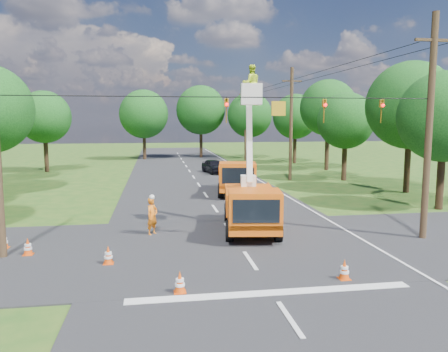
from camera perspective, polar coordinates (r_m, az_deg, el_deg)
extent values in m
plane|color=#234F17|center=(36.34, -3.31, -1.21)|extent=(140.00, 140.00, 0.00)
cube|color=black|center=(36.34, -3.31, -1.21)|extent=(12.00, 100.00, 0.06)
cube|color=black|center=(18.89, 2.12, -9.21)|extent=(56.00, 10.00, 0.07)
cube|color=silver|center=(14.10, 6.30, -15.10)|extent=(9.00, 0.45, 0.02)
cube|color=silver|center=(37.29, 5.28, -1.01)|extent=(0.12, 90.00, 0.02)
cube|color=#DF4F0F|center=(21.44, 3.50, -5.15)|extent=(3.16, 6.49, 0.47)
cube|color=#DF4F0F|center=(19.09, 4.00, -4.22)|extent=(2.51, 2.08, 1.56)
cube|color=black|center=(18.22, 4.23, -4.61)|extent=(1.96, 0.35, 0.99)
cube|color=#DF4F0F|center=(22.12, 3.36, -3.04)|extent=(2.97, 4.15, 1.04)
cylinder|color=black|center=(19.53, 0.70, -7.19)|extent=(0.47, 0.99, 0.95)
cylinder|color=black|center=(19.70, 7.10, -7.12)|extent=(0.47, 0.99, 0.95)
cylinder|color=black|center=(23.37, 0.48, -4.77)|extent=(0.47, 0.99, 0.95)
cylinder|color=black|center=(23.52, 5.81, -4.74)|extent=(0.47, 0.99, 0.95)
cube|color=silver|center=(23.12, 3.18, -0.63)|extent=(0.88, 0.88, 0.57)
cube|color=silver|center=(22.35, 3.32, 4.97)|extent=(0.49, 1.41, 4.50)
cube|color=silver|center=(21.28, 3.57, 10.59)|extent=(1.12, 1.12, 0.99)
imported|color=#C6E526|center=(21.32, 3.58, 11.97)|extent=(0.87, 0.68, 1.76)
cube|color=#DF4F0F|center=(32.25, 1.67, -0.84)|extent=(3.49, 7.00, 0.50)
cube|color=#DF4F0F|center=(29.76, 1.79, 0.17)|extent=(2.73, 2.26, 1.67)
cube|color=black|center=(28.82, 1.84, 0.04)|extent=(2.10, 0.41, 1.06)
cube|color=#DF4F0F|center=(33.05, 1.64, 0.59)|extent=(3.25, 4.49, 1.12)
cylinder|color=black|center=(30.20, -0.46, -1.95)|extent=(0.52, 1.07, 1.03)
cylinder|color=black|center=(30.26, 3.99, -1.95)|extent=(0.52, 1.07, 1.03)
cylinder|color=black|center=(34.39, -0.36, -0.82)|extent=(0.52, 1.07, 1.03)
cylinder|color=black|center=(34.44, 3.54, -0.82)|extent=(0.52, 1.07, 1.03)
imported|color=orange|center=(20.83, -9.35, -5.21)|extent=(0.75, 0.77, 1.78)
imported|color=black|center=(44.55, -1.31, 1.30)|extent=(2.47, 4.46, 1.43)
cone|color=#E0480B|center=(14.01, -5.79, -13.58)|extent=(0.36, 0.36, 0.70)
cube|color=#E0480B|center=(14.13, -5.77, -14.86)|extent=(0.38, 0.38, 0.04)
cylinder|color=white|center=(13.99, -5.79, -13.35)|extent=(0.26, 0.26, 0.09)
cylinder|color=white|center=(14.04, -5.79, -13.92)|extent=(0.31, 0.31, 0.09)
cone|color=#E0480B|center=(15.56, 15.45, -11.66)|extent=(0.36, 0.36, 0.70)
cube|color=#E0480B|center=(15.67, 15.41, -12.83)|extent=(0.38, 0.38, 0.04)
cylinder|color=white|center=(15.54, 15.46, -11.45)|extent=(0.26, 0.26, 0.09)
cylinder|color=white|center=(15.59, 15.44, -11.97)|extent=(0.31, 0.31, 0.09)
cone|color=#E0480B|center=(25.17, 3.18, -4.14)|extent=(0.36, 0.36, 0.70)
cube|color=#E0480B|center=(25.24, 3.18, -4.90)|extent=(0.38, 0.38, 0.04)
cylinder|color=white|center=(25.15, 3.19, -4.01)|extent=(0.26, 0.26, 0.09)
cylinder|color=white|center=(25.18, 3.18, -4.34)|extent=(0.31, 0.31, 0.09)
cone|color=#E0480B|center=(27.75, 4.19, -3.07)|extent=(0.36, 0.36, 0.70)
cube|color=#E0480B|center=(27.81, 4.18, -3.76)|extent=(0.38, 0.38, 0.04)
cylinder|color=white|center=(27.74, 4.19, -2.95)|extent=(0.26, 0.26, 0.09)
cylinder|color=white|center=(27.77, 4.18, -3.25)|extent=(0.31, 0.31, 0.09)
cone|color=#E0480B|center=(17.09, -14.89, -9.91)|extent=(0.36, 0.36, 0.70)
cube|color=#E0480B|center=(17.19, -14.85, -10.99)|extent=(0.38, 0.38, 0.04)
cylinder|color=white|center=(17.07, -14.89, -9.71)|extent=(0.26, 0.26, 0.09)
cylinder|color=white|center=(17.12, -14.88, -10.19)|extent=(0.31, 0.31, 0.09)
cone|color=#E0480B|center=(19.24, -24.24, -8.37)|extent=(0.36, 0.36, 0.70)
cube|color=#E0480B|center=(19.33, -24.19, -9.35)|extent=(0.38, 0.38, 0.04)
cylinder|color=white|center=(19.23, -24.25, -8.20)|extent=(0.26, 0.26, 0.09)
cylinder|color=white|center=(19.26, -24.23, -8.63)|extent=(0.31, 0.31, 0.09)
cone|color=#E0480B|center=(20.62, -26.83, -7.49)|extent=(0.36, 0.36, 0.70)
cube|color=#E0480B|center=(20.71, -26.77, -8.40)|extent=(0.38, 0.38, 0.04)
cylinder|color=white|center=(20.61, -26.84, -7.33)|extent=(0.26, 0.26, 0.09)
cylinder|color=white|center=(20.65, -26.81, -7.73)|extent=(0.31, 0.31, 0.09)
cone|color=#E0480B|center=(33.63, 5.77, -1.27)|extent=(0.36, 0.36, 0.70)
cube|color=#E0480B|center=(33.68, 5.76, -1.84)|extent=(0.38, 0.38, 0.04)
cylinder|color=white|center=(33.62, 5.77, -1.17)|extent=(0.26, 0.26, 0.09)
cylinder|color=white|center=(33.64, 5.77, -1.42)|extent=(0.31, 0.31, 0.09)
cone|color=#E0480B|center=(23.93, 2.70, -4.73)|extent=(0.36, 0.36, 0.70)
cube|color=#E0480B|center=(24.00, 2.70, -5.53)|extent=(0.38, 0.38, 0.04)
cylinder|color=white|center=(23.92, 2.70, -4.59)|extent=(0.26, 0.26, 0.09)
cylinder|color=white|center=(23.95, 2.70, -4.95)|extent=(0.31, 0.31, 0.09)
cylinder|color=#4C3823|center=(21.44, 25.21, 5.63)|extent=(0.30, 0.30, 10.00)
cube|color=#4C3823|center=(21.71, 25.77, 15.70)|extent=(1.80, 0.12, 0.12)
cylinder|color=#4C3823|center=(39.63, 8.75, 6.68)|extent=(0.30, 0.30, 10.00)
cube|color=#4C3823|center=(39.78, 8.86, 12.16)|extent=(1.80, 0.12, 0.12)
cylinder|color=#4C3823|center=(59.00, 2.83, 6.93)|extent=(0.30, 0.30, 10.00)
cube|color=#4C3823|center=(59.10, 2.85, 10.61)|extent=(1.80, 0.12, 0.12)
cylinder|color=black|center=(18.04, 0.63, 10.27)|extent=(18.00, 0.04, 0.04)
cube|color=#B58815|center=(18.49, 7.13, 8.75)|extent=(0.60, 0.05, 0.60)
imported|color=#B58815|center=(18.01, 0.31, 8.53)|extent=(0.16, 0.20, 1.00)
sphere|color=#FF0C0C|center=(17.90, 0.37, 9.33)|extent=(0.14, 0.14, 0.14)
imported|color=#B58815|center=(19.14, 12.96, 8.27)|extent=(0.16, 0.20, 1.00)
sphere|color=#FF0C0C|center=(19.03, 13.11, 9.02)|extent=(0.14, 0.14, 0.14)
imported|color=#B58815|center=(20.24, 19.87, 7.96)|extent=(0.16, 0.20, 1.00)
sphere|color=#FF0C0C|center=(20.14, 20.07, 8.67)|extent=(0.14, 0.14, 0.14)
cylinder|color=#382616|center=(49.21, -22.21, 2.86)|extent=(0.44, 0.44, 4.05)
sphere|color=#0F3A13|center=(49.09, -22.42, 7.14)|extent=(5.40, 5.40, 5.40)
cylinder|color=#382616|center=(29.41, 26.44, -0.08)|extent=(0.44, 0.44, 3.96)
sphere|color=#0F3A13|center=(29.22, 26.84, 6.94)|extent=(5.40, 5.40, 5.40)
cylinder|color=#382616|center=(35.18, 22.84, 1.70)|extent=(0.44, 0.44, 4.58)
sphere|color=#0F3A13|center=(35.06, 23.18, 8.48)|extent=(6.40, 6.40, 6.40)
cylinder|color=#382616|center=(40.53, 15.44, 2.11)|extent=(0.44, 0.44, 3.78)
sphere|color=#0F3A13|center=(40.38, 15.61, 6.98)|extent=(5.00, 5.00, 5.00)
cylinder|color=#382616|center=(48.45, 13.30, 3.56)|extent=(0.44, 0.44, 4.75)
sphere|color=#0F3A13|center=(48.38, 13.45, 8.67)|extent=(6.00, 6.00, 6.00)
cylinder|color=#382616|center=(55.63, 9.23, 3.80)|extent=(0.44, 0.44, 4.14)
sphere|color=#0F3A13|center=(55.53, 9.31, 7.67)|extent=(5.60, 5.60, 5.60)
cylinder|color=#382616|center=(60.87, -10.36, 4.19)|extent=(0.44, 0.44, 4.40)
sphere|color=#0F3A13|center=(60.80, -10.44, 7.96)|extent=(6.60, 6.60, 6.60)
cylinder|color=#382616|center=(63.17, -3.02, 4.61)|extent=(0.44, 0.44, 4.84)
sphere|color=#0F3A13|center=(63.12, -3.05, 8.60)|extent=(7.00, 7.00, 7.00)
cylinder|color=#382616|center=(61.25, 3.35, 4.28)|extent=(0.44, 0.44, 4.31)
sphere|color=#0F3A13|center=(61.17, 3.38, 7.94)|extent=(6.20, 6.20, 6.20)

